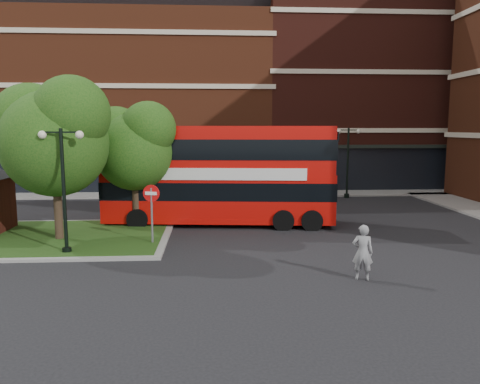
{
  "coord_description": "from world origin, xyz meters",
  "views": [
    {
      "loc": [
        0.22,
        -18.25,
        5.03
      ],
      "look_at": [
        1.61,
        3.6,
        2.0
      ],
      "focal_mm": 35.0,
      "sensor_mm": 36.0,
      "label": 1
    }
  ],
  "objects": [
    {
      "name": "tree_island_east",
      "position": [
        -3.58,
        5.06,
        4.24
      ],
      "size": [
        4.46,
        3.9,
        6.29
      ],
      "color": "#2D2116",
      "rests_on": "ground"
    },
    {
      "name": "no_entry_sign",
      "position": [
        -2.29,
        1.5,
        1.88
      ],
      "size": [
        0.72,
        0.24,
        2.63
      ],
      "rotation": [
        0.0,
        0.0,
        -0.26
      ],
      "color": "slate",
      "rests_on": "ground"
    },
    {
      "name": "terrace_far_left",
      "position": [
        -8.0,
        24.0,
        7.0
      ],
      "size": [
        26.0,
        12.0,
        14.0
      ],
      "primitive_type": "cube",
      "color": "brown",
      "rests_on": "ground"
    },
    {
      "name": "bus",
      "position": [
        0.66,
        5.82,
        2.94
      ],
      "size": [
        11.93,
        3.87,
        4.47
      ],
      "rotation": [
        0.0,
        0.0,
        -0.1
      ],
      "color": "#BE0C07",
      "rests_on": "ground"
    },
    {
      "name": "ground",
      "position": [
        0.0,
        0.0,
        0.0
      ],
      "size": [
        120.0,
        120.0,
        0.0
      ],
      "primitive_type": "plane",
      "color": "black",
      "rests_on": "ground"
    },
    {
      "name": "lamp_island",
      "position": [
        -5.5,
        0.2,
        2.83
      ],
      "size": [
        1.72,
        0.36,
        5.0
      ],
      "color": "black",
      "rests_on": "ground"
    },
    {
      "name": "car_white",
      "position": [
        3.0,
        14.5,
        0.68
      ],
      "size": [
        4.2,
        1.63,
        1.36
      ],
      "primitive_type": "imported",
      "rotation": [
        0.0,
        0.0,
        1.52
      ],
      "color": "silver",
      "rests_on": "ground"
    },
    {
      "name": "traffic_island",
      "position": [
        -8.0,
        3.0,
        0.07
      ],
      "size": [
        12.6,
        7.6,
        0.15
      ],
      "color": "gray",
      "rests_on": "ground"
    },
    {
      "name": "lamp_far_right",
      "position": [
        10.0,
        14.5,
        2.83
      ],
      "size": [
        1.72,
        0.36,
        5.0
      ],
      "color": "black",
      "rests_on": "ground"
    },
    {
      "name": "car_silver",
      "position": [
        -1.9,
        14.5,
        0.66
      ],
      "size": [
        4.0,
        1.97,
        1.31
      ],
      "primitive_type": "imported",
      "rotation": [
        0.0,
        0.0,
        1.46
      ],
      "color": "#B6B7BE",
      "rests_on": "ground"
    },
    {
      "name": "pavement_far",
      "position": [
        0.0,
        16.5,
        0.06
      ],
      "size": [
        44.0,
        3.0,
        0.12
      ],
      "primitive_type": "cube",
      "color": "slate",
      "rests_on": "ground"
    },
    {
      "name": "tree_island_west",
      "position": [
        -6.6,
        2.58,
        4.79
      ],
      "size": [
        5.4,
        4.71,
        7.21
      ],
      "color": "#2D2116",
      "rests_on": "ground"
    },
    {
      "name": "woman",
      "position": [
        5.23,
        -3.5,
        0.93
      ],
      "size": [
        0.78,
        0.62,
        1.87
      ],
      "primitive_type": "imported",
      "rotation": [
        0.0,
        0.0,
        2.86
      ],
      "color": "gray",
      "rests_on": "ground"
    },
    {
      "name": "lamp_far_left",
      "position": [
        2.0,
        14.5,
        2.83
      ],
      "size": [
        1.72,
        0.36,
        5.0
      ],
      "color": "black",
      "rests_on": "ground"
    },
    {
      "name": "terrace_far_right",
      "position": [
        14.0,
        24.0,
        8.0
      ],
      "size": [
        18.0,
        12.0,
        16.0
      ],
      "primitive_type": "cube",
      "color": "#471911",
      "rests_on": "ground"
    }
  ]
}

